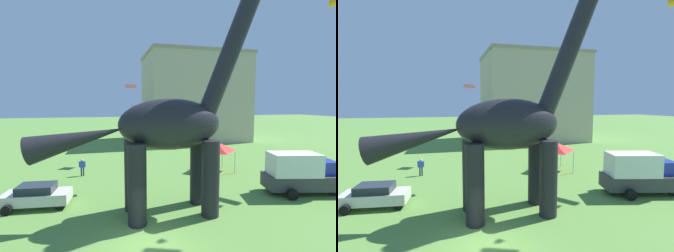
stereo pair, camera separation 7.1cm
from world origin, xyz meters
The scene contains 11 objects.
ground_plane centered at (0.00, 0.00, 0.00)m, with size 240.00×240.00×0.00m, color #5B8E3D.
dinosaur_sculpture centered at (1.89, 3.58, 5.67)m, with size 15.00×3.18×15.68m.
parked_sedan_left centered at (-6.51, 6.66, 0.81)m, with size 4.37×2.24×1.55m.
parked_box_truck centered at (12.61, 4.32, 1.65)m, with size 5.93×3.35×3.20m.
person_far_spectator centered at (15.17, 8.18, 0.66)m, with size 0.41×0.18×1.09m.
person_strolling_adult centered at (-4.17, 13.40, 1.01)m, with size 0.62×0.28×1.67m.
festival_canopy_tent centered at (9.17, 11.85, 2.54)m, with size 3.15×3.15×3.00m.
kite_near_low centered at (0.44, 9.05, 6.44)m, with size 0.60×0.60×0.69m.
kite_mid_center centered at (6.29, 24.00, 5.58)m, with size 0.60×0.60×0.63m.
kite_near_high centered at (1.05, 17.98, 8.97)m, with size 1.56×1.33×1.70m.
background_building_block centered at (14.73, 33.66, 8.12)m, with size 18.43×13.63×16.22m.
Camera 1 is at (-2.01, -10.95, 6.95)m, focal length 26.10 mm.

